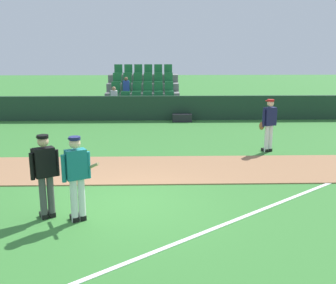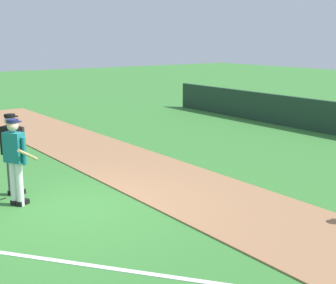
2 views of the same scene
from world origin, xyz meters
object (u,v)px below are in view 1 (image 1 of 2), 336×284
Objects in this scene: runner_navy_jersey at (269,123)px; umpire_home_plate at (45,171)px; batter_teal_jersey at (77,175)px; equipment_bag at (182,118)px.

umpire_home_plate is at bearing -139.06° from runner_navy_jersey.
runner_navy_jersey is at bearing 45.31° from batter_teal_jersey.
batter_teal_jersey is 0.70m from umpire_home_plate.
umpire_home_plate reaches higher than equipment_bag.
umpire_home_plate and runner_navy_jersey have the same top height.
runner_navy_jersey is at bearing -65.24° from equipment_bag.
equipment_bag is at bearing 72.19° from umpire_home_plate.
equipment_bag is (-2.54, 5.51, -0.78)m from runner_navy_jersey.
batter_teal_jersey is 7.54m from runner_navy_jersey.
umpire_home_plate is 1.00× the size of runner_navy_jersey.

